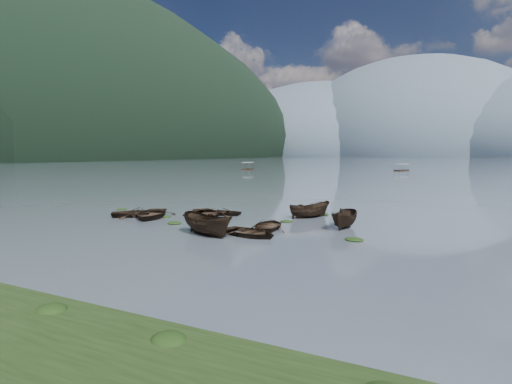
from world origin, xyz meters
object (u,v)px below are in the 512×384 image
at_px(rowboat_0, 151,218).
at_px(pontoon_left, 248,170).
at_px(pontoon_centre, 401,171).
at_px(rowboat_3, 269,228).

height_order(rowboat_0, pontoon_left, pontoon_left).
bearing_deg(pontoon_centre, pontoon_left, -135.20).
xyz_separation_m(rowboat_0, pontoon_centre, (8.44, 111.08, 0.00)).
distance_m(rowboat_0, pontoon_left, 102.82).
height_order(pontoon_left, pontoon_centre, pontoon_left).
distance_m(rowboat_0, rowboat_3, 11.22).
bearing_deg(rowboat_0, rowboat_3, -24.87).
relative_size(rowboat_3, pontoon_left, 0.63).
relative_size(rowboat_0, pontoon_left, 0.77).
height_order(rowboat_3, pontoon_left, pontoon_left).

